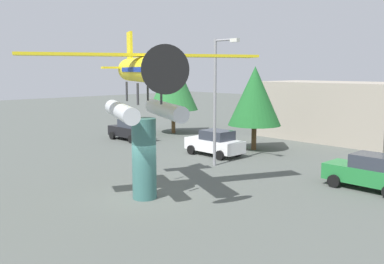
{
  "coord_description": "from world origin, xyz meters",
  "views": [
    {
      "loc": [
        15.06,
        -11.5,
        5.79
      ],
      "look_at": [
        0.0,
        3.0,
        2.75
      ],
      "focal_mm": 39.82,
      "sensor_mm": 36.0,
      "label": 1
    }
  ],
  "objects_px": {
    "floatplane_monument": "(144,81)",
    "car_far_green": "(370,172)",
    "storefront_building": "(333,111)",
    "tree_east": "(255,96)",
    "tree_west": "(173,82)",
    "car_near_black": "(131,130)",
    "streetlight_primary": "(217,93)",
    "car_mid_white": "(215,143)",
    "display_pedestal": "(144,159)"
  },
  "relations": [
    {
      "from": "floatplane_monument",
      "to": "car_far_green",
      "type": "xyz_separation_m",
      "value": [
        6.4,
        8.87,
        -4.46
      ]
    },
    {
      "from": "storefront_building",
      "to": "tree_east",
      "type": "relative_size",
      "value": 1.87
    },
    {
      "from": "car_far_green",
      "to": "storefront_building",
      "type": "relative_size",
      "value": 0.37
    },
    {
      "from": "tree_west",
      "to": "car_near_black",
      "type": "bearing_deg",
      "value": -84.57
    },
    {
      "from": "floatplane_monument",
      "to": "streetlight_primary",
      "type": "xyz_separation_m",
      "value": [
        -2.31,
        7.26,
        -0.9
      ]
    },
    {
      "from": "car_far_green",
      "to": "tree_west",
      "type": "height_order",
      "value": "tree_west"
    },
    {
      "from": "car_near_black",
      "to": "streetlight_primary",
      "type": "relative_size",
      "value": 0.55
    },
    {
      "from": "car_mid_white",
      "to": "streetlight_primary",
      "type": "xyz_separation_m",
      "value": [
        2.3,
        -2.3,
        3.56
      ]
    },
    {
      "from": "floatplane_monument",
      "to": "streetlight_primary",
      "type": "relative_size",
      "value": 1.3
    },
    {
      "from": "car_near_black",
      "to": "car_mid_white",
      "type": "relative_size",
      "value": 1.0
    },
    {
      "from": "streetlight_primary",
      "to": "tree_west",
      "type": "bearing_deg",
      "value": 149.4
    },
    {
      "from": "streetlight_primary",
      "to": "tree_west",
      "type": "xyz_separation_m",
      "value": [
        -12.11,
        7.16,
        0.26
      ]
    },
    {
      "from": "car_near_black",
      "to": "tree_west",
      "type": "xyz_separation_m",
      "value": [
        -0.49,
        5.18,
        3.82
      ]
    },
    {
      "from": "car_mid_white",
      "to": "tree_west",
      "type": "height_order",
      "value": "tree_west"
    },
    {
      "from": "floatplane_monument",
      "to": "tree_east",
      "type": "distance_m",
      "value": 13.86
    },
    {
      "from": "tree_west",
      "to": "tree_east",
      "type": "relative_size",
      "value": 1.19
    },
    {
      "from": "car_mid_white",
      "to": "tree_west",
      "type": "relative_size",
      "value": 0.58
    },
    {
      "from": "car_far_green",
      "to": "floatplane_monument",
      "type": "bearing_deg",
      "value": 54.19
    },
    {
      "from": "floatplane_monument",
      "to": "storefront_building",
      "type": "distance_m",
      "value": 22.41
    },
    {
      "from": "display_pedestal",
      "to": "storefront_building",
      "type": "height_order",
      "value": "storefront_building"
    },
    {
      "from": "car_near_black",
      "to": "storefront_building",
      "type": "height_order",
      "value": "storefront_building"
    },
    {
      "from": "tree_west",
      "to": "display_pedestal",
      "type": "bearing_deg",
      "value": -45.15
    },
    {
      "from": "car_near_black",
      "to": "tree_east",
      "type": "relative_size",
      "value": 0.69
    },
    {
      "from": "car_far_green",
      "to": "tree_east",
      "type": "relative_size",
      "value": 0.69
    },
    {
      "from": "display_pedestal",
      "to": "car_mid_white",
      "type": "bearing_deg",
      "value": 115.28
    },
    {
      "from": "floatplane_monument",
      "to": "car_near_black",
      "type": "bearing_deg",
      "value": 170.92
    },
    {
      "from": "display_pedestal",
      "to": "car_mid_white",
      "type": "height_order",
      "value": "display_pedestal"
    },
    {
      "from": "floatplane_monument",
      "to": "car_mid_white",
      "type": "height_order",
      "value": "floatplane_monument"
    },
    {
      "from": "tree_west",
      "to": "car_far_green",
      "type": "bearing_deg",
      "value": -14.94
    },
    {
      "from": "floatplane_monument",
      "to": "storefront_building",
      "type": "xyz_separation_m",
      "value": [
        -2.66,
        22.05,
        -2.93
      ]
    },
    {
      "from": "floatplane_monument",
      "to": "car_far_green",
      "type": "height_order",
      "value": "floatplane_monument"
    },
    {
      "from": "storefront_building",
      "to": "tree_east",
      "type": "height_order",
      "value": "tree_east"
    },
    {
      "from": "tree_east",
      "to": "tree_west",
      "type": "bearing_deg",
      "value": 173.07
    },
    {
      "from": "car_mid_white",
      "to": "car_far_green",
      "type": "distance_m",
      "value": 11.03
    },
    {
      "from": "car_near_black",
      "to": "car_far_green",
      "type": "height_order",
      "value": "same"
    },
    {
      "from": "car_mid_white",
      "to": "tree_east",
      "type": "xyz_separation_m",
      "value": [
        0.53,
        3.61,
        3.06
      ]
    },
    {
      "from": "display_pedestal",
      "to": "floatplane_monument",
      "type": "distance_m",
      "value": 3.51
    },
    {
      "from": "car_far_green",
      "to": "storefront_building",
      "type": "distance_m",
      "value": 16.07
    },
    {
      "from": "floatplane_monument",
      "to": "tree_west",
      "type": "distance_m",
      "value": 20.4
    },
    {
      "from": "car_near_black",
      "to": "streetlight_primary",
      "type": "height_order",
      "value": "streetlight_primary"
    },
    {
      "from": "display_pedestal",
      "to": "streetlight_primary",
      "type": "bearing_deg",
      "value": 106.87
    },
    {
      "from": "tree_west",
      "to": "tree_east",
      "type": "distance_m",
      "value": 10.44
    },
    {
      "from": "storefront_building",
      "to": "tree_west",
      "type": "relative_size",
      "value": 1.57
    },
    {
      "from": "car_near_black",
      "to": "car_mid_white",
      "type": "bearing_deg",
      "value": -178.04
    },
    {
      "from": "display_pedestal",
      "to": "tree_west",
      "type": "distance_m",
      "value": 20.47
    },
    {
      "from": "display_pedestal",
      "to": "car_near_black",
      "type": "distance_m",
      "value": 16.61
    },
    {
      "from": "storefront_building",
      "to": "tree_east",
      "type": "distance_m",
      "value": 9.13
    },
    {
      "from": "streetlight_primary",
      "to": "storefront_building",
      "type": "height_order",
      "value": "streetlight_primary"
    },
    {
      "from": "floatplane_monument",
      "to": "tree_west",
      "type": "height_order",
      "value": "floatplane_monument"
    },
    {
      "from": "car_mid_white",
      "to": "streetlight_primary",
      "type": "distance_m",
      "value": 4.82
    }
  ]
}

